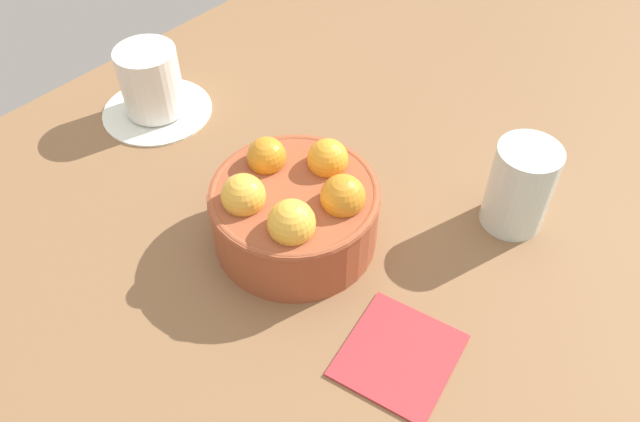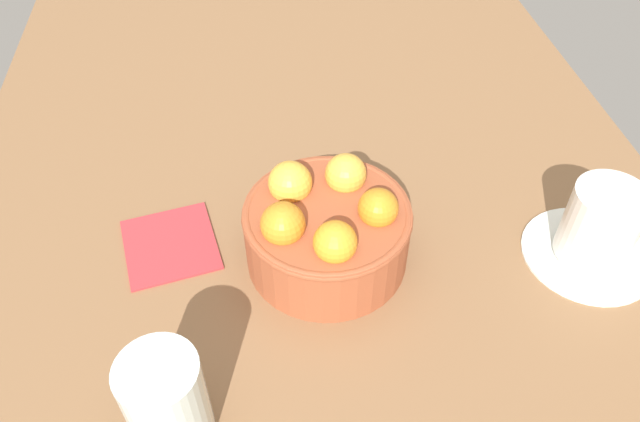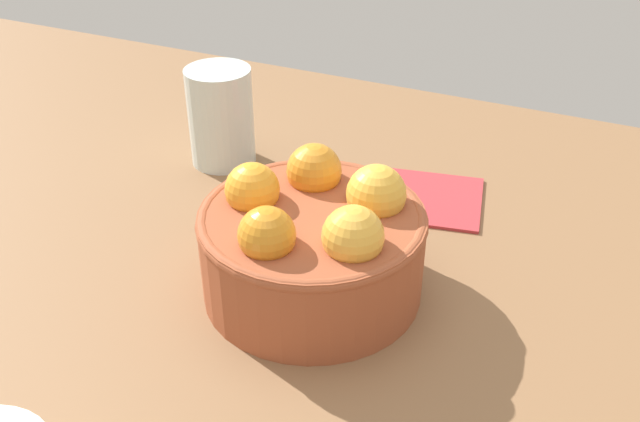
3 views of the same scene
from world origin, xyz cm
name	(u,v)px [view 1 (image 1 of 3)]	position (x,y,z in cm)	size (l,w,h in cm)	color
ground_plane	(297,252)	(0.00, 0.00, -2.44)	(155.22, 82.55, 4.88)	brown
terracotta_bowl	(295,209)	(0.04, 0.05, 4.45)	(16.92, 16.92, 10.01)	#9E4C2D
coffee_cup	(152,87)	(-3.49, -27.43, 3.89)	(13.66, 13.66, 8.94)	white
water_glass	(520,187)	(-17.22, 15.25, 4.92)	(6.51, 6.51, 9.84)	silver
folded_napkin	(399,354)	(3.98, 16.47, 0.30)	(10.24, 9.51, 0.60)	#B23338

